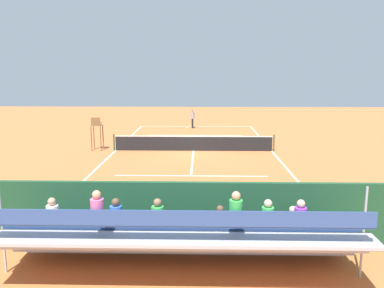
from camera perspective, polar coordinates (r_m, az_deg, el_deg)
ground_plane at (r=25.26m, az=0.22°, el=-0.99°), size 60.00×60.00×0.00m
court_line_markings at (r=25.30m, az=0.22°, el=-0.96°), size 10.10×22.20×0.01m
tennis_net at (r=25.17m, az=0.22°, el=0.13°), size 10.30×0.10×1.07m
backdrop_wall at (r=11.51m, az=-1.21°, el=-10.30°), size 18.00×0.16×2.00m
bleacher_stand at (r=10.27m, az=-1.34°, el=-13.19°), size 9.06×2.40×2.48m
umpire_chair at (r=25.98m, az=-13.59°, el=1.98°), size 0.67×0.67×2.14m
courtside_bench at (r=12.51m, az=10.81°, el=-10.91°), size 1.80×0.40×0.93m
equipment_bag at (r=12.37m, az=1.92°, el=-12.87°), size 0.90×0.36×0.36m
tennis_player at (r=34.97m, az=0.07°, el=3.97°), size 0.41×0.55×1.93m
tennis_racket at (r=35.33m, az=-0.81°, el=2.41°), size 0.44×0.57×0.03m
tennis_ball_near at (r=33.45m, az=-0.88°, el=1.97°), size 0.07×0.07×0.07m
tennis_ball_far at (r=34.53m, az=-0.55°, el=2.24°), size 0.07×0.07×0.07m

